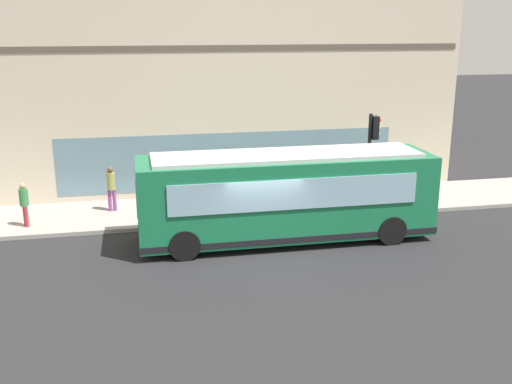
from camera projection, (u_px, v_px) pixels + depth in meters
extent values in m
plane|color=#262628|center=(261.00, 250.00, 19.95)|extent=(120.00, 120.00, 0.00)
cube|color=#9E9991|center=(238.00, 208.00, 24.17)|extent=(3.80, 40.00, 0.15)
cube|color=beige|center=(218.00, 58.00, 27.26)|extent=(6.02, 20.45, 11.41)
cube|color=brown|center=(228.00, 48.00, 24.41)|extent=(0.36, 20.04, 0.24)
cube|color=slate|center=(230.00, 160.00, 25.59)|extent=(0.12, 14.32, 2.40)
cube|color=#197247|center=(286.00, 195.00, 20.45)|extent=(2.50, 10.00, 2.70)
cube|color=silver|center=(287.00, 155.00, 20.07)|extent=(2.13, 9.00, 0.12)
cube|color=#8CB2C6|center=(137.00, 191.00, 19.37)|extent=(2.20, 0.08, 1.20)
cube|color=#8CB2C6|center=(278.00, 175.00, 21.54)|extent=(0.06, 8.20, 1.00)
cube|color=#8CB2C6|center=(296.00, 194.00, 19.15)|extent=(0.06, 8.20, 1.00)
cube|color=black|center=(286.00, 228.00, 20.78)|extent=(2.54, 10.04, 0.20)
cylinder|color=black|center=(179.00, 222.00, 21.15)|extent=(0.30, 1.00, 1.00)
cylinder|color=black|center=(185.00, 245.00, 18.98)|extent=(0.30, 1.00, 1.00)
cylinder|color=black|center=(366.00, 210.00, 22.50)|extent=(0.30, 1.00, 1.00)
cylinder|color=black|center=(391.00, 230.00, 20.33)|extent=(0.30, 1.00, 1.00)
cylinder|color=black|center=(368.00, 162.00, 23.45)|extent=(0.14, 0.14, 3.76)
cube|color=black|center=(375.00, 128.00, 23.12)|extent=(0.32, 0.24, 0.90)
sphere|color=red|center=(378.00, 120.00, 23.06)|extent=(0.20, 0.20, 0.20)
sphere|color=yellow|center=(378.00, 128.00, 23.14)|extent=(0.20, 0.20, 0.20)
sphere|color=green|center=(378.00, 135.00, 23.22)|extent=(0.20, 0.20, 0.20)
cylinder|color=gold|center=(231.00, 192.00, 25.16)|extent=(0.24, 0.24, 0.55)
sphere|color=gold|center=(231.00, 184.00, 25.07)|extent=(0.22, 0.22, 0.22)
cylinder|color=gold|center=(235.00, 190.00, 25.18)|extent=(0.10, 0.12, 0.10)
cylinder|color=gold|center=(230.00, 190.00, 25.31)|extent=(0.12, 0.10, 0.10)
cylinder|color=#B23338|center=(25.00, 215.00, 21.76)|extent=(0.14, 0.14, 0.78)
cylinder|color=#B23338|center=(26.00, 216.00, 21.62)|extent=(0.14, 0.14, 0.78)
cylinder|color=#3F8C4C|center=(24.00, 197.00, 21.50)|extent=(0.32, 0.32, 0.62)
sphere|color=tan|center=(23.00, 186.00, 21.38)|extent=(0.21, 0.21, 0.21)
cylinder|color=black|center=(342.00, 197.00, 23.97)|extent=(0.14, 0.14, 0.79)
cylinder|color=black|center=(339.00, 196.00, 24.12)|extent=(0.14, 0.14, 0.79)
cylinder|color=#99994C|center=(341.00, 180.00, 23.86)|extent=(0.32, 0.32, 0.62)
sphere|color=brown|center=(342.00, 170.00, 23.74)|extent=(0.21, 0.21, 0.21)
cylinder|color=#8C3F8C|center=(115.00, 200.00, 23.49)|extent=(0.14, 0.14, 0.86)
cylinder|color=#8C3F8C|center=(110.00, 200.00, 23.45)|extent=(0.14, 0.14, 0.86)
cylinder|color=#99994C|center=(111.00, 181.00, 23.25)|extent=(0.32, 0.32, 0.68)
sphere|color=brown|center=(110.00, 170.00, 23.13)|extent=(0.23, 0.23, 0.23)
cube|color=#BF3F19|center=(308.00, 188.00, 25.13)|extent=(0.44, 0.40, 0.90)
cube|color=#8CB2C6|center=(313.00, 183.00, 25.12)|extent=(0.35, 0.03, 0.30)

